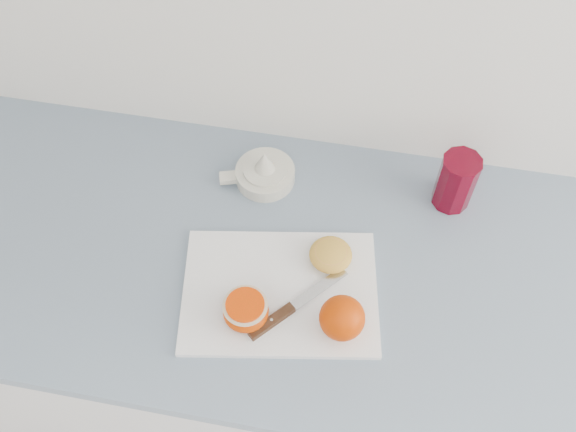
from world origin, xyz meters
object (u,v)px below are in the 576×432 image
(counter, at_px, (349,360))
(half_orange, at_px, (246,311))
(citrus_juicer, at_px, (264,172))
(cutting_board, at_px, (280,292))
(red_tumbler, at_px, (455,183))

(counter, relative_size, half_orange, 29.11)
(half_orange, bearing_deg, citrus_juicer, 95.96)
(half_orange, bearing_deg, cutting_board, 52.35)
(half_orange, relative_size, red_tumbler, 0.64)
(counter, xyz_separation_m, cutting_board, (-0.15, -0.07, 0.45))
(cutting_board, xyz_separation_m, red_tumbler, (0.30, 0.27, 0.05))
(cutting_board, height_order, half_orange, half_orange)
(counter, bearing_deg, red_tumbler, 53.58)
(half_orange, height_order, red_tumbler, red_tumbler)
(counter, bearing_deg, half_orange, -145.64)
(half_orange, bearing_deg, counter, 34.36)
(cutting_board, xyz_separation_m, half_orange, (-0.05, -0.06, 0.03))
(counter, height_order, cutting_board, cutting_board)
(cutting_board, distance_m, red_tumbler, 0.40)
(counter, bearing_deg, cutting_board, -153.88)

